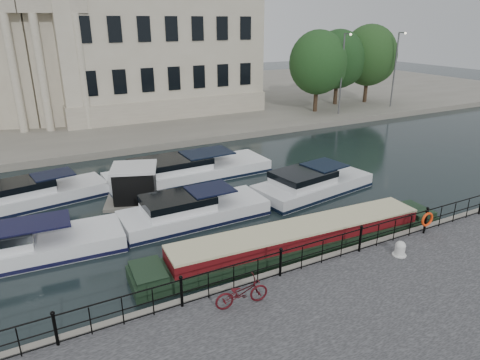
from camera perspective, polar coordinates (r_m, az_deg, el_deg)
name	(u,v)px	position (r m, az deg, el deg)	size (l,w,h in m)	color
ground_plane	(251,261)	(18.87, 1.52, -10.73)	(160.00, 160.00, 0.00)	black
far_bank	(91,106)	(54.46, -19.28, 9.33)	(120.00, 42.00, 0.55)	#6B665B
railing	(281,261)	(16.61, 5.43, -10.70)	(24.14, 0.14, 1.22)	black
civic_building	(80,48)	(49.30, -20.54, 16.10)	(53.55, 31.84, 16.85)	#ADA38C
lamp_posts	(370,70)	(48.83, 16.92, 13.81)	(8.24, 1.55, 8.07)	#59595B
bicycle	(242,292)	(15.11, 0.22, -14.77)	(0.67, 1.92, 1.01)	#410B10
mooring_bollard	(400,249)	(19.23, 20.56, -8.58)	(0.58, 0.58, 0.65)	silver
life_ring_post	(427,220)	(21.33, 23.66, -4.87)	(0.70, 0.19, 1.14)	black
narrowboat	(299,243)	(19.70, 7.94, -8.27)	(15.25, 2.88, 1.56)	black
harbour_hut	(135,186)	(25.02, -13.78, -0.77)	(4.11, 3.77, 2.21)	#6B665B
cabin_cruisers	(161,199)	(24.46, -10.51, -2.49)	(25.15, 9.72, 1.99)	white
trees	(346,61)	(50.94, 13.93, 15.18)	(14.91, 8.31, 8.91)	black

